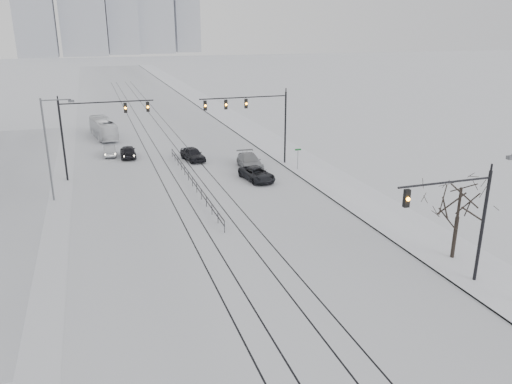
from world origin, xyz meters
The scene contains 17 objects.
road centered at (0.00, 60.00, 0.01)m, with size 22.00×260.00×0.02m, color silver.
sidewalk_east centered at (13.50, 60.00, 0.08)m, with size 5.00×260.00×0.16m, color silver.
curb centered at (11.05, 60.00, 0.06)m, with size 0.10×260.00×0.12m, color gray.
tram_rails centered at (0.00, 40.00, 0.02)m, with size 5.30×180.00×0.01m.
traffic_mast_near centered at (10.79, 6.00, 4.56)m, with size 6.10×0.37×7.00m.
traffic_mast_ne centered at (8.15, 34.99, 5.76)m, with size 9.60×0.37×8.00m.
traffic_mast_nw centered at (-8.52, 36.00, 5.57)m, with size 9.10×0.37×8.00m.
street_light_west centered at (-12.20, 30.00, 5.21)m, with size 2.73×0.25×9.00m.
bare_tree centered at (13.20, 9.00, 4.49)m, with size 4.40×4.40×6.10m.
median_fence centered at (0.00, 30.00, 0.53)m, with size 0.06×24.00×1.00m.
street_sign centered at (11.80, 32.00, 1.61)m, with size 0.70×0.06×2.40m.
sedan_sb_inner centered at (-4.94, 43.34, 0.73)m, with size 1.73×4.30×1.47m, color black.
sedan_sb_outer centered at (-6.93, 44.87, 0.64)m, with size 1.36×3.91×1.29m, color #9DA0A5.
sedan_nb_front centered at (6.51, 29.90, 0.67)m, with size 2.21×4.80×1.33m, color black.
sedan_nb_right centered at (7.18, 34.34, 0.78)m, with size 2.18×5.35×1.55m, color gray.
sedan_nb_far centered at (2.00, 39.63, 0.75)m, with size 1.78×4.41×1.50m, color black.
box_truck centered at (-7.21, 55.60, 1.32)m, with size 2.22×9.49×2.64m, color white.
Camera 1 is at (-8.59, -15.38, 14.72)m, focal length 35.00 mm.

